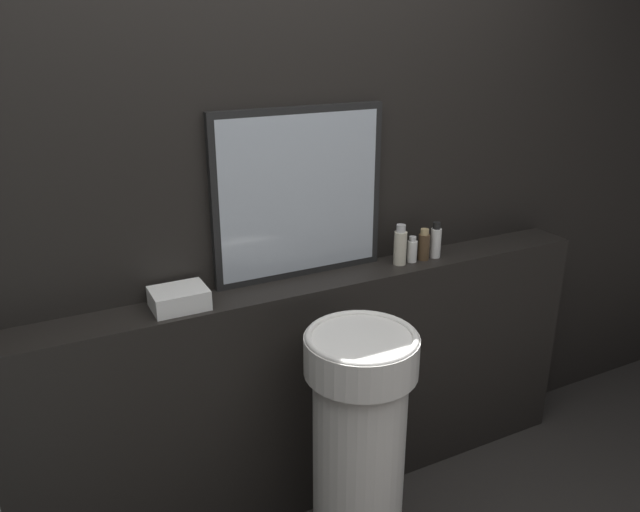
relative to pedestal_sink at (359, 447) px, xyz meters
name	(u,v)px	position (x,y,z in m)	size (l,w,h in m)	color
wall_back	(272,209)	(-0.09, 0.53, 0.74)	(8.00, 0.06, 2.50)	black
vanity_counter	(289,400)	(-0.09, 0.40, -0.01)	(2.70, 0.20, 0.99)	black
pedestal_sink	(359,447)	(0.00, 0.00, 0.00)	(0.38, 0.38, 0.95)	white
mirror	(300,195)	(0.01, 0.48, 0.80)	(0.68, 0.03, 0.64)	black
towel_stack	(179,298)	(-0.49, 0.40, 0.51)	(0.19, 0.15, 0.07)	white
shampoo_bottle	(400,246)	(0.41, 0.40, 0.56)	(0.05, 0.05, 0.17)	beige
conditioner_bottle	(412,250)	(0.47, 0.40, 0.53)	(0.04, 0.04, 0.11)	white
lotion_bottle	(424,245)	(0.53, 0.40, 0.54)	(0.05, 0.05, 0.13)	#4C3823
body_wash_bottle	(436,241)	(0.59, 0.40, 0.55)	(0.04, 0.04, 0.15)	white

